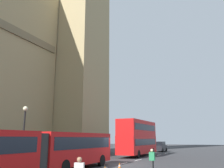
{
  "coord_description": "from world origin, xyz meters",
  "views": [
    {
      "loc": [
        -21.63,
        -9.83,
        2.46
      ],
      "look_at": [
        3.83,
        2.33,
        8.82
      ],
      "focal_mm": 38.69,
      "sensor_mm": 36.0,
      "label": 1
    }
  ],
  "objects_px": {
    "sedan_lead": "(160,147)",
    "traffic_cone_middle": "(120,166)",
    "street_lamp": "(24,131)",
    "pedestrian_by_kerb": "(152,160)",
    "articulated_bus": "(31,149)",
    "double_decker_bus": "(138,136)"
  },
  "relations": [
    {
      "from": "traffic_cone_middle",
      "to": "street_lamp",
      "type": "bearing_deg",
      "value": 104.93
    },
    {
      "from": "traffic_cone_middle",
      "to": "pedestrian_by_kerb",
      "type": "bearing_deg",
      "value": -96.0
    },
    {
      "from": "double_decker_bus",
      "to": "sedan_lead",
      "type": "xyz_separation_m",
      "value": [
        12.92,
        0.23,
        -1.8
      ]
    },
    {
      "from": "pedestrian_by_kerb",
      "to": "articulated_bus",
      "type": "bearing_deg",
      "value": 130.94
    },
    {
      "from": "articulated_bus",
      "to": "street_lamp",
      "type": "height_order",
      "value": "street_lamp"
    },
    {
      "from": "sedan_lead",
      "to": "street_lamp",
      "type": "xyz_separation_m",
      "value": [
        -30.05,
        4.28,
        2.14
      ]
    },
    {
      "from": "street_lamp",
      "to": "pedestrian_by_kerb",
      "type": "bearing_deg",
      "value": -80.18
    },
    {
      "from": "street_lamp",
      "to": "traffic_cone_middle",
      "type": "bearing_deg",
      "value": -75.07
    },
    {
      "from": "articulated_bus",
      "to": "street_lamp",
      "type": "xyz_separation_m",
      "value": [
        3.73,
        4.51,
        1.31
      ]
    },
    {
      "from": "traffic_cone_middle",
      "to": "street_lamp",
      "type": "xyz_separation_m",
      "value": [
        -2.19,
        8.23,
        2.77
      ]
    },
    {
      "from": "sedan_lead",
      "to": "traffic_cone_middle",
      "type": "bearing_deg",
      "value": -171.91
    },
    {
      "from": "street_lamp",
      "to": "pedestrian_by_kerb",
      "type": "height_order",
      "value": "street_lamp"
    },
    {
      "from": "traffic_cone_middle",
      "to": "street_lamp",
      "type": "height_order",
      "value": "street_lamp"
    },
    {
      "from": "traffic_cone_middle",
      "to": "sedan_lead",
      "type": "bearing_deg",
      "value": 8.09
    },
    {
      "from": "double_decker_bus",
      "to": "sedan_lead",
      "type": "relative_size",
      "value": 2.28
    },
    {
      "from": "articulated_bus",
      "to": "traffic_cone_middle",
      "type": "relative_size",
      "value": 32.23
    },
    {
      "from": "articulated_bus",
      "to": "traffic_cone_middle",
      "type": "distance_m",
      "value": 7.15
    },
    {
      "from": "sedan_lead",
      "to": "street_lamp",
      "type": "bearing_deg",
      "value": 171.9
    },
    {
      "from": "double_decker_bus",
      "to": "pedestrian_by_kerb",
      "type": "bearing_deg",
      "value": -156.91
    },
    {
      "from": "pedestrian_by_kerb",
      "to": "double_decker_bus",
      "type": "bearing_deg",
      "value": 23.09
    },
    {
      "from": "articulated_bus",
      "to": "double_decker_bus",
      "type": "relative_size",
      "value": 1.86
    },
    {
      "from": "sedan_lead",
      "to": "street_lamp",
      "type": "distance_m",
      "value": 30.43
    }
  ]
}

